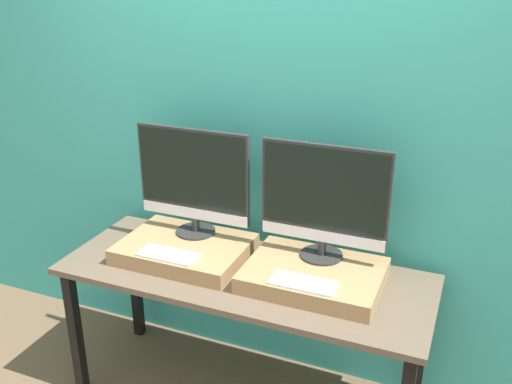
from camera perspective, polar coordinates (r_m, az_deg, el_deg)
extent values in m
cube|color=teal|center=(2.83, 1.96, 5.54)|extent=(8.00, 0.04, 2.60)
cube|color=brown|center=(2.71, -1.20, -8.27)|extent=(1.75, 0.66, 0.03)
cube|color=black|center=(3.11, -17.60, -13.27)|extent=(0.05, 0.05, 0.72)
cube|color=black|center=(3.46, -11.97, -8.75)|extent=(0.05, 0.05, 0.72)
cube|color=black|center=(2.98, 16.17, -14.80)|extent=(0.05, 0.05, 0.72)
cube|color=#99754C|center=(2.84, -7.12, -5.69)|extent=(0.61, 0.45, 0.08)
cylinder|color=#282828|center=(2.91, -6.03, -3.91)|extent=(0.20, 0.20, 0.01)
cylinder|color=#282828|center=(2.89, -6.07, -3.20)|extent=(0.04, 0.04, 0.07)
cube|color=#282828|center=(2.79, -6.28, 1.73)|extent=(0.59, 0.02, 0.46)
cube|color=black|center=(2.77, -6.44, 2.22)|extent=(0.56, 0.00, 0.38)
cube|color=silver|center=(2.86, -6.25, -2.15)|extent=(0.58, 0.00, 0.06)
cube|color=silver|center=(2.70, -8.77, -6.23)|extent=(0.28, 0.12, 0.01)
cube|color=silver|center=(2.70, -8.78, -6.09)|extent=(0.27, 0.11, 0.00)
cube|color=#99754C|center=(2.61, 5.79, -8.29)|extent=(0.61, 0.45, 0.08)
cylinder|color=#282828|center=(2.69, 6.56, -6.27)|extent=(0.20, 0.20, 0.01)
cylinder|color=#282828|center=(2.67, 6.60, -5.51)|extent=(0.04, 0.04, 0.07)
cube|color=#282828|center=(2.56, 6.86, -0.23)|extent=(0.59, 0.02, 0.46)
cube|color=black|center=(2.53, 6.80, 0.28)|extent=(0.56, 0.00, 0.38)
cube|color=silver|center=(2.63, 6.57, -4.41)|extent=(0.58, 0.00, 0.06)
cube|color=silver|center=(2.46, 4.75, -9.08)|extent=(0.28, 0.12, 0.01)
cube|color=silver|center=(2.46, 4.76, -8.93)|extent=(0.27, 0.11, 0.00)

